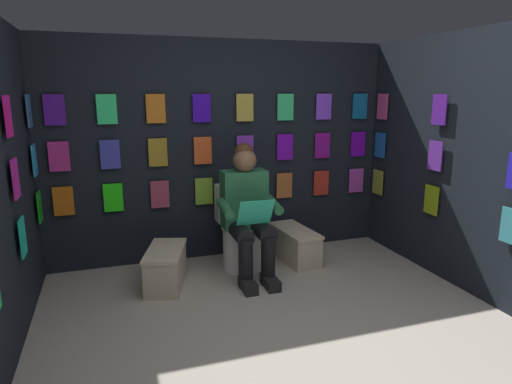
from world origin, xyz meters
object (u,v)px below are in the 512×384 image
Objects in this scene: toilet at (241,233)px; comic_longbox_near at (295,244)px; comic_longbox_far at (166,267)px; person_reading at (248,211)px.

toilet is 0.57m from comic_longbox_near.
comic_longbox_far reaches higher than comic_longbox_near.
toilet is 0.79m from comic_longbox_far.
comic_longbox_near is 1.01× the size of comic_longbox_far.
person_reading is at bearing -163.04° from comic_longbox_far.
person_reading is at bearing 90.05° from toilet.
comic_longbox_near is at bearing -154.67° from comic_longbox_far.
comic_longbox_near is (-0.54, -0.19, -0.44)m from person_reading.
toilet is 1.19× the size of comic_longbox_far.
comic_longbox_far is (0.74, 0.23, -0.16)m from toilet.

